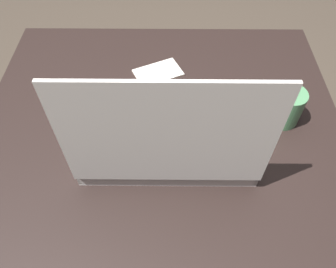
% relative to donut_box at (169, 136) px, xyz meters
% --- Properties ---
extents(ground_plane, '(8.00, 8.00, 0.00)m').
position_rel_donut_box_xyz_m(ground_plane, '(0.02, -0.10, -0.82)').
color(ground_plane, '#42382D').
extents(dining_table, '(0.98, 0.86, 0.76)m').
position_rel_donut_box_xyz_m(dining_table, '(0.02, -0.10, -0.18)').
color(dining_table, black).
rests_on(dining_table, ground_plane).
extents(donut_box, '(0.42, 0.29, 0.34)m').
position_rel_donut_box_xyz_m(donut_box, '(0.00, 0.00, 0.00)').
color(donut_box, white).
rests_on(donut_box, dining_table).
extents(coffee_mug, '(0.09, 0.09, 0.10)m').
position_rel_donut_box_xyz_m(coffee_mug, '(-0.31, -0.11, -0.01)').
color(coffee_mug, '#4C8456').
rests_on(coffee_mug, dining_table).
extents(paper_napkin, '(0.16, 0.14, 0.01)m').
position_rel_donut_box_xyz_m(paper_napkin, '(0.04, -0.30, -0.06)').
color(paper_napkin, silver).
rests_on(paper_napkin, dining_table).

